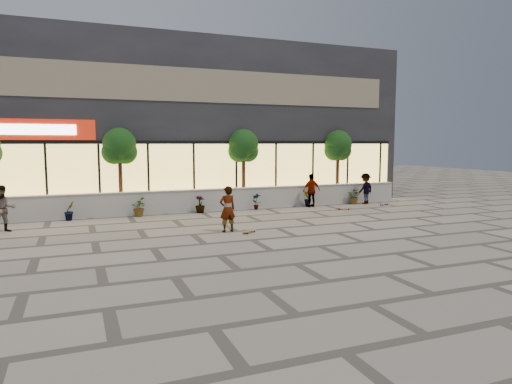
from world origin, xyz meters
name	(u,v)px	position (x,y,z in m)	size (l,w,h in m)	color
ground	(252,240)	(0.00, 0.00, 0.00)	(80.00, 80.00, 0.00)	gray
planter_wall	(199,200)	(0.00, 7.00, 0.52)	(22.00, 0.42, 1.04)	beige
retail_building	(174,125)	(0.00, 12.49, 4.25)	(24.00, 9.17, 8.50)	#25262A
shrub_b	(69,211)	(-5.70, 6.45, 0.41)	(0.45, 0.36, 0.81)	#173811
shrub_c	(138,207)	(-2.90, 6.45, 0.41)	(0.73, 0.63, 0.81)	#173811
shrub_d	(200,204)	(-0.10, 6.45, 0.41)	(0.45, 0.45, 0.81)	#173811
shrub_e	(256,201)	(2.70, 6.45, 0.41)	(0.43, 0.29, 0.81)	#173811
shrub_f	(308,199)	(5.50, 6.45, 0.41)	(0.45, 0.36, 0.81)	#173811
shrub_g	(354,196)	(8.30, 6.45, 0.41)	(0.73, 0.63, 0.81)	#173811
tree_midwest	(120,148)	(-3.50, 7.70, 2.99)	(1.60, 1.50, 3.92)	#412417
tree_mideast	(243,148)	(2.50, 7.70, 2.99)	(1.60, 1.50, 3.92)	#412417
tree_east	(338,147)	(8.00, 7.70, 2.99)	(1.60, 1.50, 3.92)	#412417
skater_center	(227,209)	(-0.32, 1.67, 0.84)	(0.61, 0.40, 1.67)	silver
skater_left	(3,209)	(-7.88, 4.57, 0.86)	(0.83, 0.65, 1.71)	#8E7D5C
skater_right_near	(312,190)	(5.64, 6.30, 0.84)	(0.98, 0.41, 1.68)	silver
skater_right_far	(365,189)	(8.87, 6.30, 0.81)	(1.05, 0.60, 1.63)	maroon
skateboard_center	(250,231)	(0.34, 1.16, 0.07)	(0.68, 0.51, 0.08)	olive
skateboard_right_near	(344,208)	(6.63, 4.83, 0.07)	(0.72, 0.56, 0.09)	#9C4D33
skateboard_right_far	(384,204)	(9.47, 5.48, 0.07)	(0.73, 0.40, 0.09)	#614884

